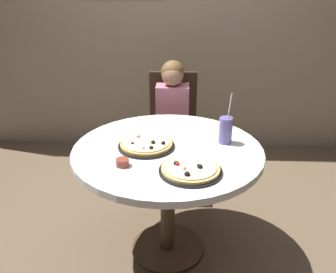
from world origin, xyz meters
TOP-DOWN VIEW (x-y plane):
  - ground_plane at (0.00, 0.00)m, footprint 8.00×8.00m
  - wall_with_window at (-0.00, 1.71)m, footprint 5.20×0.14m
  - dining_table at (0.00, 0.00)m, footprint 1.12×1.12m
  - chair_wooden at (-0.00, 0.94)m, footprint 0.41×0.41m
  - diner_child at (0.00, 0.76)m, footprint 0.26×0.41m
  - pizza_veggie at (-0.13, 0.01)m, footprint 0.33×0.33m
  - pizza_cheese at (0.13, -0.28)m, footprint 0.33×0.33m
  - soda_cup at (0.34, 0.09)m, footprint 0.08×0.08m
  - sauce_bowl at (-0.23, -0.23)m, footprint 0.07×0.07m

SIDE VIEW (x-z plane):
  - ground_plane at x=0.00m, z-range 0.00..0.00m
  - diner_child at x=0.00m, z-range -0.06..1.02m
  - chair_wooden at x=0.00m, z-range 0.06..1.01m
  - dining_table at x=0.00m, z-range 0.27..1.02m
  - pizza_veggie at x=-0.13m, z-range 0.74..0.79m
  - pizza_cheese at x=0.13m, z-range 0.74..0.79m
  - sauce_bowl at x=-0.23m, z-range 0.75..0.79m
  - soda_cup at x=0.34m, z-range 0.68..0.99m
  - wall_with_window at x=0.00m, z-range 0.00..2.90m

